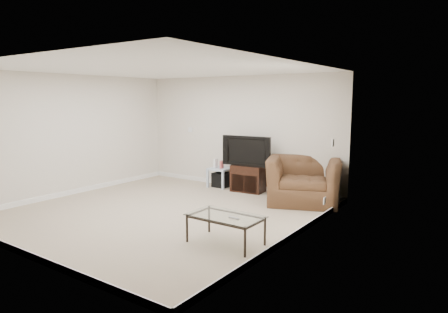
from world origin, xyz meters
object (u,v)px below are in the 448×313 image
Objects in this scene: subwoofer at (222,180)px; recliner at (304,173)px; tv_stand at (249,178)px; side_table at (220,177)px; coffee_table at (225,229)px; television at (248,150)px.

recliner is at bearing -6.75° from subwoofer.
tv_stand reaches higher than side_table.
subwoofer is at bearing 126.05° from coffee_table.
tv_stand is at bearing 0.00° from side_table.
coffee_table reaches higher than subwoofer.
subwoofer is (0.03, 0.02, -0.06)m from side_table.
television reaches higher than coffee_table.
subwoofer is at bearing 36.43° from side_table.
coffee_table is at bearing -69.88° from tv_stand.
side_table is at bearing -143.57° from subwoofer.
side_table is at bearing 151.78° from recliner.
coffee_table is (1.39, -2.88, -0.70)m from television.
television is 3.06× the size of subwoofer.
tv_stand is at bearing 115.57° from coffee_table.
recliner reaches higher than tv_stand.
television is at bearing -2.13° from side_table.
television is 2.28× the size of side_table.
tv_stand is 0.75m from subwoofer.
recliner is at bearing 90.56° from coffee_table.
subwoofer is at bearing 151.18° from recliner.
tv_stand is 0.77m from side_table.
tv_stand is 3.23m from coffee_table.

